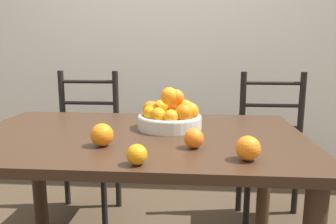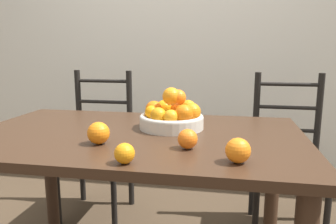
# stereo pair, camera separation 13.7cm
# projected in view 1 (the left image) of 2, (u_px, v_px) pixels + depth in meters

# --- Properties ---
(wall_back) EXTENTS (8.00, 0.06, 2.60)m
(wall_back) POSITION_uv_depth(u_px,v_px,m) (165.00, 27.00, 2.70)
(wall_back) COLOR silver
(wall_back) RESTS_ON ground_plane
(dining_table) EXTENTS (1.41, 0.88, 0.77)m
(dining_table) POSITION_uv_depth(u_px,v_px,m) (135.00, 159.00, 1.40)
(dining_table) COLOR #382316
(dining_table) RESTS_ON ground_plane
(fruit_bowl) EXTENTS (0.29, 0.29, 0.18)m
(fruit_bowl) POSITION_uv_depth(u_px,v_px,m) (170.00, 115.00, 1.47)
(fruit_bowl) COLOR beige
(fruit_bowl) RESTS_ON dining_table
(orange_loose_0) EXTENTS (0.07, 0.07, 0.07)m
(orange_loose_0) POSITION_uv_depth(u_px,v_px,m) (194.00, 138.00, 1.17)
(orange_loose_0) COLOR orange
(orange_loose_0) RESTS_ON dining_table
(orange_loose_1) EXTENTS (0.07, 0.07, 0.07)m
(orange_loose_1) POSITION_uv_depth(u_px,v_px,m) (137.00, 155.00, 1.00)
(orange_loose_1) COLOR orange
(orange_loose_1) RESTS_ON dining_table
(orange_loose_2) EXTENTS (0.08, 0.08, 0.08)m
(orange_loose_2) POSITION_uv_depth(u_px,v_px,m) (102.00, 135.00, 1.20)
(orange_loose_2) COLOR orange
(orange_loose_2) RESTS_ON dining_table
(orange_loose_3) EXTENTS (0.08, 0.08, 0.08)m
(orange_loose_3) POSITION_uv_depth(u_px,v_px,m) (248.00, 148.00, 1.04)
(orange_loose_3) COLOR orange
(orange_loose_3) RESTS_ON dining_table
(chair_left) EXTENTS (0.42, 0.40, 0.98)m
(chair_left) POSITION_uv_depth(u_px,v_px,m) (84.00, 149.00, 2.18)
(chair_left) COLOR black
(chair_left) RESTS_ON ground_plane
(chair_right) EXTENTS (0.43, 0.41, 0.98)m
(chair_right) POSITION_uv_depth(u_px,v_px,m) (274.00, 154.00, 2.08)
(chair_right) COLOR black
(chair_right) RESTS_ON ground_plane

